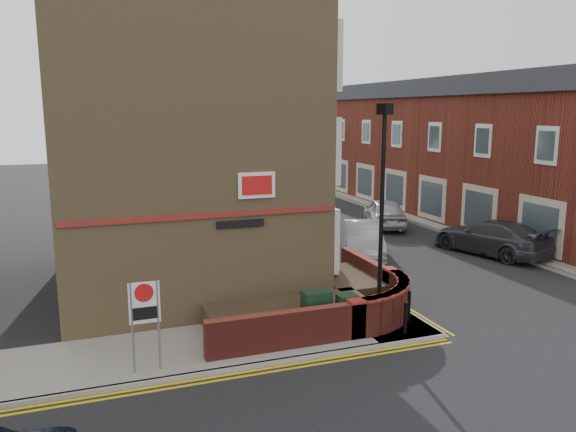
{
  "coord_description": "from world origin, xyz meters",
  "views": [
    {
      "loc": [
        -6.08,
        -12.38,
        6.23
      ],
      "look_at": [
        -0.17,
        4.0,
        2.95
      ],
      "focal_mm": 35.0,
      "sensor_mm": 36.0,
      "label": 1
    }
  ],
  "objects_px": {
    "silver_car_near": "(363,239)",
    "lamppost": "(382,216)",
    "utility_cabinet_large": "(316,312)",
    "zone_sign": "(145,310)"
  },
  "relations": [
    {
      "from": "silver_car_near",
      "to": "lamppost",
      "type": "bearing_deg",
      "value": -91.45
    },
    {
      "from": "utility_cabinet_large",
      "to": "zone_sign",
      "type": "height_order",
      "value": "zone_sign"
    },
    {
      "from": "utility_cabinet_large",
      "to": "zone_sign",
      "type": "xyz_separation_m",
      "value": [
        -4.7,
        -0.8,
        0.92
      ]
    },
    {
      "from": "lamppost",
      "to": "zone_sign",
      "type": "bearing_deg",
      "value": -173.93
    },
    {
      "from": "utility_cabinet_large",
      "to": "zone_sign",
      "type": "relative_size",
      "value": 0.55
    },
    {
      "from": "zone_sign",
      "to": "lamppost",
      "type": "bearing_deg",
      "value": 6.07
    },
    {
      "from": "lamppost",
      "to": "utility_cabinet_large",
      "type": "bearing_deg",
      "value": 176.99
    },
    {
      "from": "zone_sign",
      "to": "utility_cabinet_large",
      "type": "bearing_deg",
      "value": 9.69
    },
    {
      "from": "lamppost",
      "to": "silver_car_near",
      "type": "relative_size",
      "value": 1.39
    },
    {
      "from": "utility_cabinet_large",
      "to": "zone_sign",
      "type": "bearing_deg",
      "value": -170.31
    }
  ]
}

